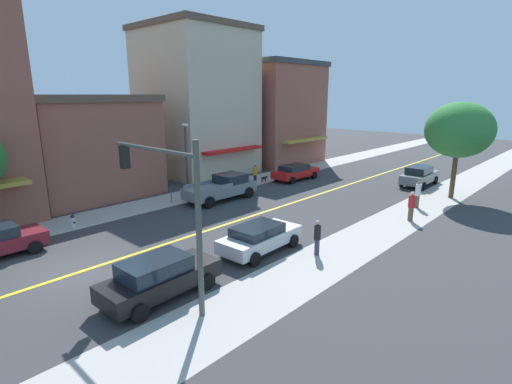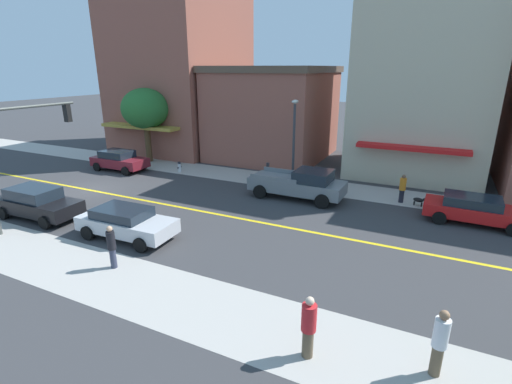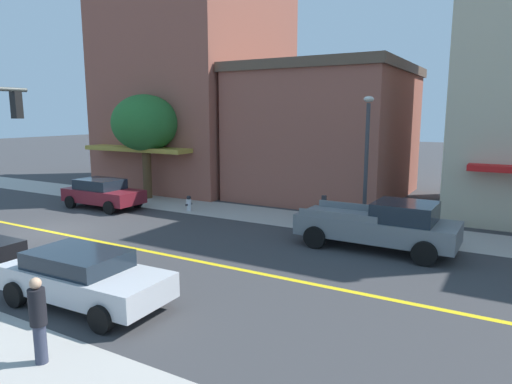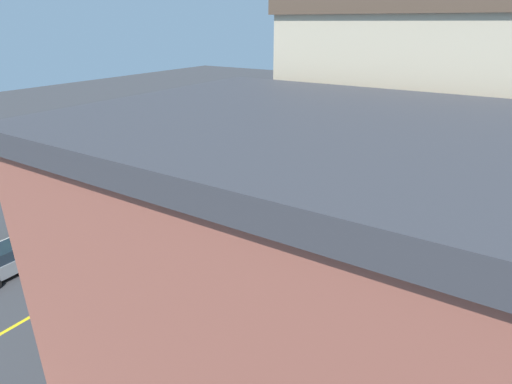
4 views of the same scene
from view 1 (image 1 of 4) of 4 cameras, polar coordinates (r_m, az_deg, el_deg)
The scene contains 22 objects.
ground_plane at distance 18.50m, azimuth -25.02°, elevation -10.79°, with size 140.00×140.00×0.00m, color #38383A.
sidewalk_left at distance 24.82m, azimuth -31.30°, elevation -5.28°, with size 3.12×126.00×0.01m, color #ADA8A0.
sidewalk_right at distance 12.95m, azimuth -12.08°, elevation -20.99°, with size 3.12×126.00×0.01m, color #ADA8A0.
road_centerline_stripe at distance 18.50m, azimuth -25.02°, elevation -10.79°, with size 0.20×126.00×0.00m, color yellow.
tan_rowhouse at distance 32.37m, azimuth -24.43°, elevation 6.40°, with size 9.91×8.89×7.40m.
pale_office_building at distance 37.93m, azimuth -8.78°, elevation 13.06°, with size 10.03×8.89×13.48m.
corner_shop_building at distance 44.62m, azimuth 1.22°, elevation 11.68°, with size 11.96×9.31×10.85m.
street_tree_right_corner at distance 31.16m, azimuth 27.81°, elevation 8.08°, with size 4.62×4.62×6.93m.
fire_hydrant at distance 24.47m, azimuth -25.41°, elevation -3.90°, with size 0.44×0.24×0.77m.
parking_meter at distance 27.72m, azimuth -12.46°, elevation 0.28°, with size 0.12×0.18×1.35m.
traffic_light_mast at distance 13.71m, azimuth -12.62°, elevation -0.39°, with size 4.97×0.32×6.05m.
street_lamp at distance 28.40m, azimuth -10.29°, elevation 5.95°, with size 0.70×0.36×5.42m.
red_sedan_left_curb at distance 34.53m, azimuth 5.82°, elevation 3.00°, with size 2.17×4.72×1.36m.
silver_sedan_right_curb at distance 18.72m, azimuth 0.55°, elevation -6.65°, with size 2.16×4.52×1.37m.
grey_sedan_right_curb at distance 35.01m, azimuth 22.98°, elevation 2.26°, with size 2.08×4.63×1.62m.
black_sedan_right_curb at distance 15.15m, azimuth -14.08°, elevation -12.03°, with size 2.12×4.63×1.56m.
grey_pickup_truck at distance 27.90m, azimuth -4.99°, elevation 0.65°, with size 2.35×5.52×1.77m.
pedestrian_orange_shirt at distance 32.91m, azimuth -0.13°, elevation 2.73°, with size 0.36×0.36×1.63m.
pedestrian_red_shirt at distance 24.90m, azimuth 21.97°, elevation -1.87°, with size 0.40×0.40×1.81m.
pedestrian_white_shirt at distance 27.93m, azimuth 22.78°, elevation -0.20°, with size 0.37×0.37×1.86m.
pedestrian_black_shirt at distance 18.47m, azimuth 9.04°, elevation -6.52°, with size 0.32×0.32×1.72m.
small_dog at distance 33.58m, azimuth 1.22°, elevation 2.06°, with size 0.36×0.70×0.52m.
Camera 1 is at (15.92, -5.83, 7.40)m, focal length 27.09 mm.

